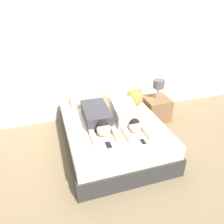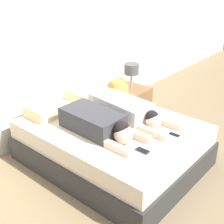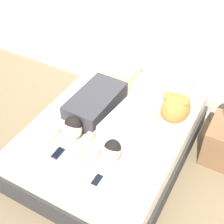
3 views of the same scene
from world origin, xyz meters
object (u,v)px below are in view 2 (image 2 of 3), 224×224
Objects in this scene: pillow_head_right at (86,94)px; bed at (112,143)px; person_left at (99,123)px; cell_phone_left at (142,151)px; cell_phone_right at (174,135)px; plush_toy at (118,90)px; pillow_head_left at (47,109)px; nightstand at (131,100)px; person_right at (126,110)px.

bed is at bearing -113.79° from pillow_head_right.
person_left is 7.06× the size of cell_phone_left.
pillow_head_right is 1.44m from cell_phone_right.
plush_toy reaches higher than cell_phone_left.
cell_phone_left is at bearing -86.27° from pillow_head_left.
pillow_head_left is 1.36m from cell_phone_left.
cell_phone_right is 0.17× the size of nightstand.
nightstand is (0.59, 0.22, -0.41)m from plush_toy.
pillow_head_right is 0.96m from person_left.
person_right reaches higher than pillow_head_left.
bed is 4.44× the size of pillow_head_right.
person_right is at bearing 90.71° from cell_phone_right.
person_right is 1.15m from nightstand.
pillow_head_right is 0.39× the size of person_right.
pillow_head_right is 0.44× the size of person_left.
cell_phone_right is (0.47, -0.67, -0.10)m from person_left.
nightstand is (0.80, -0.17, -0.31)m from pillow_head_right.
plush_toy is (0.53, 0.36, 0.42)m from bed.
cell_phone_left is at bearing -111.96° from bed.
person_right is at bearing -7.51° from bed.
cell_phone_left is at bearing -112.98° from pillow_head_right.
bed is 0.70m from cell_phone_left.
pillow_head_right is at bearing 0.00° from pillow_head_left.
bed is at bearing -66.21° from pillow_head_left.
plush_toy is at bearing 51.13° from cell_phone_left.
plush_toy is (0.30, 1.04, 0.16)m from cell_phone_right.
nightstand is (1.13, 0.58, 0.01)m from bed.
pillow_head_left is 3.12× the size of cell_phone_left.
person_right is (-0.11, -0.78, 0.04)m from pillow_head_right.
plush_toy reaches higher than pillow_head_left.
plush_toy reaches higher than cell_phone_right.
person_left is 0.88× the size of person_right.
pillow_head_left is 1.50m from nightstand.
person_right is 0.50m from plush_toy.
pillow_head_right is at bearing 82.08° from person_right.
pillow_head_right is at bearing 53.34° from person_left.
cell_phone_left is at bearing 170.18° from cell_phone_right.
cell_phone_left is 0.17× the size of nightstand.
cell_phone_right is at bearing -71.38° from bed.
plush_toy is (0.20, -0.39, 0.09)m from pillow_head_right.
pillow_head_left is at bearing 111.37° from cell_phone_right.
person_left reaches higher than bed.
cell_phone_right is (0.01, -0.66, -0.10)m from person_right.
bed is 2.35× the size of nightstand.
person_right is 1.36× the size of nightstand.
pillow_head_left is at bearing 173.34° from nightstand.
cell_phone_right is at bearing -89.29° from person_right.
nightstand is (0.90, 0.61, -0.35)m from person_right.
plush_toy is at bearing -24.51° from pillow_head_left.
cell_phone_right is (-0.10, -1.44, -0.06)m from pillow_head_right.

